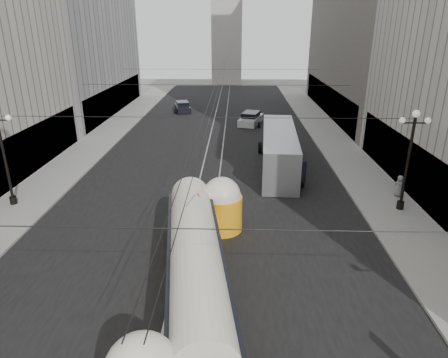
{
  "coord_description": "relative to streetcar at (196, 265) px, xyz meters",
  "views": [
    {
      "loc": [
        2.01,
        -5.56,
        11.15
      ],
      "look_at": [
        1.45,
        12.7,
        4.1
      ],
      "focal_mm": 32.0,
      "sensor_mm": 36.0,
      "label": 1
    }
  ],
  "objects": [
    {
      "name": "road",
      "position": [
        -0.35,
        23.51,
        -1.59
      ],
      "size": [
        20.0,
        85.0,
        0.02
      ],
      "primitive_type": "cube",
      "color": "black",
      "rests_on": "ground"
    },
    {
      "name": "sidewalk_left",
      "position": [
        -12.35,
        27.01,
        -1.52
      ],
      "size": [
        4.0,
        72.0,
        0.15
      ],
      "primitive_type": "cube",
      "color": "gray",
      "rests_on": "ground"
    },
    {
      "name": "sidewalk_right",
      "position": [
        11.65,
        27.01,
        -1.52
      ],
      "size": [
        4.0,
        72.0,
        0.15
      ],
      "primitive_type": "cube",
      "color": "gray",
      "rests_on": "ground"
    },
    {
      "name": "rail_left",
      "position": [
        -1.1,
        23.51,
        -1.59
      ],
      "size": [
        0.12,
        85.0,
        0.04
      ],
      "primitive_type": "cube",
      "color": "gray",
      "rests_on": "ground"
    },
    {
      "name": "rail_right",
      "position": [
        0.4,
        23.51,
        -1.59
      ],
      "size": [
        0.12,
        85.0,
        0.04
      ],
      "primitive_type": "cube",
      "color": "gray",
      "rests_on": "ground"
    },
    {
      "name": "distant_tower",
      "position": [
        -0.35,
        71.01,
        13.38
      ],
      "size": [
        6.0,
        6.0,
        31.36
      ],
      "color": "#B2AFA8",
      "rests_on": "ground"
    },
    {
      "name": "lamppost_left_mid",
      "position": [
        -12.95,
        9.01,
        2.15
      ],
      "size": [
        1.86,
        0.44,
        6.37
      ],
      "color": "black",
      "rests_on": "sidewalk_left"
    },
    {
      "name": "lamppost_right_mid",
      "position": [
        12.25,
        9.01,
        2.15
      ],
      "size": [
        1.86,
        0.44,
        6.37
      ],
      "color": "black",
      "rests_on": "sidewalk_right"
    },
    {
      "name": "catenary",
      "position": [
        -0.23,
        22.5,
        4.29
      ],
      "size": [
        25.0,
        72.0,
        0.23
      ],
      "color": "black",
      "rests_on": "ground"
    },
    {
      "name": "streetcar",
      "position": [
        0.0,
        0.0,
        0.0
      ],
      "size": [
        4.15,
        14.83,
        3.26
      ],
      "color": "#FDA416",
      "rests_on": "ground"
    },
    {
      "name": "city_bus",
      "position": [
        5.22,
        17.0,
        0.15
      ],
      "size": [
        3.43,
        12.63,
        3.17
      ],
      "color": "#9C9EA1",
      "rests_on": "ground"
    },
    {
      "name": "sedan_white_far",
      "position": [
        3.44,
        32.7,
        -0.9
      ],
      "size": [
        3.24,
        5.16,
        1.51
      ],
      "color": "white",
      "rests_on": "ground"
    },
    {
      "name": "sedan_dark_far",
      "position": [
        -5.76,
        40.28,
        -0.97
      ],
      "size": [
        2.81,
        4.66,
        1.37
      ],
      "color": "black",
      "rests_on": "ground"
    },
    {
      "name": "pedestrian_sidewalk_right",
      "position": [
        12.89,
        11.06,
        -0.69
      ],
      "size": [
        0.74,
        0.47,
        1.5
      ],
      "primitive_type": "imported",
      "rotation": [
        0.0,
        0.0,
        3.17
      ],
      "color": "gray",
      "rests_on": "sidewalk_right"
    }
  ]
}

